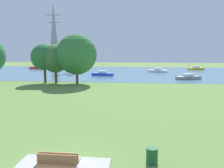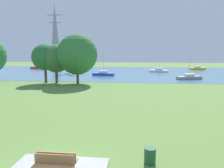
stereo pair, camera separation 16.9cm
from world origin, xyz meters
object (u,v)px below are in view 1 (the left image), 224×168
Objects in this scene: litter_bin at (152,156)px; electricity_pylon at (54,34)px; bench_facing_inland at (56,168)px; sailboat_blue at (103,74)px; tree_west_far at (44,57)px; tree_mid_shore at (55,59)px; sailboat_gray at (188,77)px; tree_east_far at (77,54)px; sailboat_red at (37,67)px; sailboat_white at (158,70)px; sailboat_yellow at (196,68)px; bench_facing_water at (60,162)px.

litter_bin is 89.88m from electricity_pylon.
sailboat_blue is (-4.16, 41.33, -0.02)m from bench_facing_inland.
tree_west_far is 1.89m from tree_mid_shore.
sailboat_gray is 0.70× the size of tree_east_far.
sailboat_red reaches higher than litter_bin.
sailboat_red is 0.84× the size of tree_mid_shore.
sailboat_red is at bearing 143.41° from sailboat_blue.
litter_bin is 0.14× the size of sailboat_gray.
sailboat_blue is at bearing 101.92° from litter_bin.
sailboat_white reaches higher than sailboat_blue.
sailboat_blue is 51.41m from electricity_pylon.
sailboat_yellow is 42.55m from tree_east_far.
litter_bin is 31.01m from tree_mid_shore.
bench_facing_water is at bearing -76.74° from tree_east_far.
sailboat_red is (-23.21, 17.23, -0.00)m from sailboat_blue.
bench_facing_water is at bearing -109.17° from sailboat_yellow.
sailboat_gray is at bearing -107.08° from sailboat_yellow.
electricity_pylon reaches higher than tree_east_far.
bench_facing_water is at bearing -64.75° from sailboat_red.
tree_west_far is 0.81× the size of tree_east_far.
bench_facing_water is 0.22× the size of tree_east_far.
electricity_pylon is (-44.17, 47.21, 12.14)m from sailboat_gray.
bench_facing_water reaches higher than litter_bin.
litter_bin is 0.10× the size of sailboat_yellow.
sailboat_yellow reaches higher than bench_facing_inland.
electricity_pylon is at bearing 110.28° from bench_facing_water.
bench_facing_inland is 0.27× the size of tree_mid_shore.
sailboat_white is 27.92m from tree_east_far.
tree_west_far is at bearing -71.48° from electricity_pylon.
litter_bin is 0.15× the size of sailboat_red.
sailboat_blue is 0.90× the size of tree_mid_shore.
bench_facing_water is 0.27× the size of tree_west_far.
sailboat_blue is at bearing 57.39° from tree_west_far.
tree_mid_shore reaches higher than sailboat_red.
tree_east_far is at bearing -66.40° from electricity_pylon.
litter_bin is 0.10× the size of sailboat_white.
litter_bin is 0.10× the size of tree_east_far.
sailboat_yellow is at bearing 74.18° from litter_bin.
sailboat_gray is 0.89× the size of tree_mid_shore.
tree_west_far is at bearing -163.13° from sailboat_gray.
sailboat_white is 0.31× the size of electricity_pylon.
sailboat_red is at bearing 116.76° from tree_west_far.
electricity_pylon reaches higher than sailboat_yellow.
sailboat_red is at bearing 115.05° from bench_facing_inland.
bench_facing_inland is 41.54m from sailboat_blue.
bench_facing_water is 0.22× the size of sailboat_yellow.
sailboat_blue is 15.58m from tree_west_far.
electricity_pylon is (-30.71, 83.12, 12.12)m from bench_facing_water.
tree_east_far reaches higher than sailboat_red.
sailboat_white is at bearing 84.50° from litter_bin.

